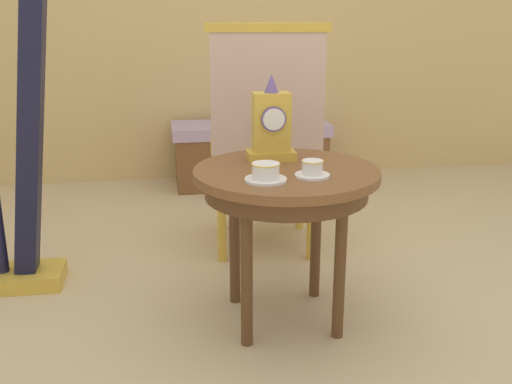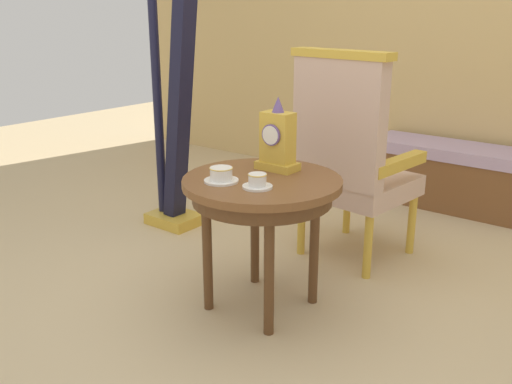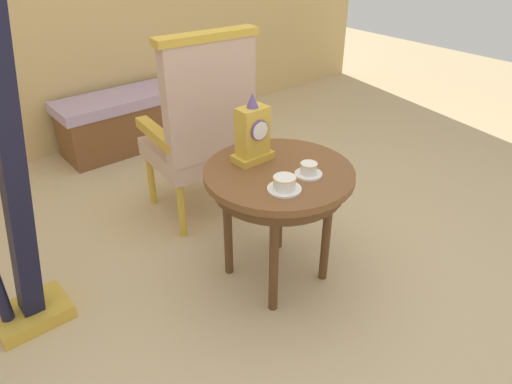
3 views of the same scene
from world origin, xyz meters
name	(u,v)px [view 3 (image 3 of 3)]	position (x,y,z in m)	size (l,w,h in m)	color
ground_plane	(278,276)	(0.00, 0.00, 0.00)	(10.00, 10.00, 0.00)	tan
side_table	(278,184)	(0.00, 0.02, 0.55)	(0.70, 0.70, 0.62)	brown
teacup_left	(284,184)	(-0.11, -0.13, 0.65)	(0.15, 0.15, 0.06)	white
teacup_right	(309,170)	(0.07, -0.10, 0.65)	(0.13, 0.13, 0.06)	white
mantel_clock	(253,134)	(-0.03, 0.17, 0.76)	(0.19, 0.11, 0.34)	gold
armchair	(202,128)	(0.04, 0.72, 0.59)	(0.59, 0.58, 1.14)	#CCA893
window_bench	(129,120)	(0.16, 1.95, 0.22)	(1.08, 0.40, 0.44)	#B299B7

